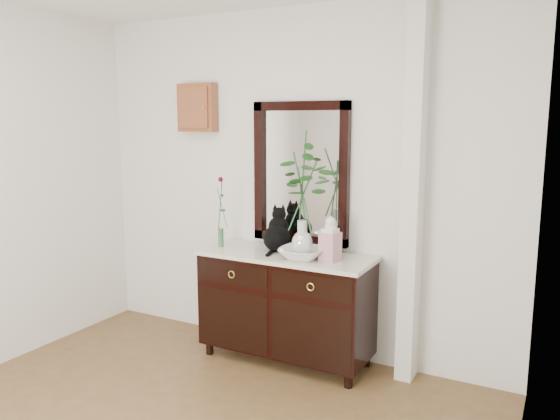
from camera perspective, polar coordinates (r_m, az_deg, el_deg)
The scene contains 10 objects.
wall_back at distance 4.31m, azimuth 1.02°, elevation 2.74°, with size 3.60×0.04×2.70m, color silver.
pilaster at distance 3.88m, azimuth 13.74°, elevation 1.74°, with size 0.12×0.20×2.70m, color silver.
sideboard at distance 4.24m, azimuth 0.65°, elevation -9.53°, with size 1.33×0.52×0.82m.
wall_mirror at distance 4.24m, azimuth 2.15°, elevation 3.85°, with size 0.80×0.06×1.10m.
key_cabinet at distance 4.70m, azimuth -8.62°, elevation 10.52°, with size 0.35×0.10×0.40m, color brown.
cat at distance 4.20m, azimuth -0.32°, elevation -2.01°, with size 0.24×0.29×0.34m, color black, non-canonical shape.
lotus_bowl at distance 3.98m, azimuth 2.32°, elevation -4.55°, with size 0.33×0.33×0.08m, color white.
vase_branches at distance 3.90m, azimuth 2.36°, elevation 1.75°, with size 0.44×0.44×0.92m, color silver, non-canonical shape.
bud_vase_rose at distance 4.33m, azimuth -6.24°, elevation -0.14°, with size 0.07×0.07×0.57m, color #336F43, non-canonical shape.
ginger_jar at distance 3.91m, azimuth 5.28°, elevation -2.95°, with size 0.12×0.12×0.33m, color white, non-canonical shape.
Camera 1 is at (1.95, -1.83, 1.85)m, focal length 35.00 mm.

